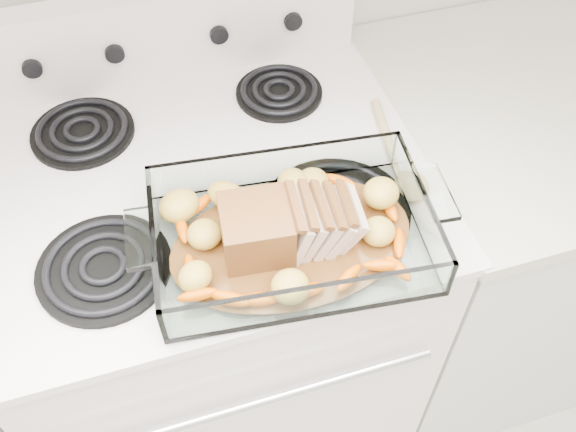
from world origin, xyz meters
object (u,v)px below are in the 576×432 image
object	(u,v)px
electric_range	(222,307)
pork_roast	(279,229)
baking_dish	(292,236)
counter_right	(480,242)

from	to	relation	value
electric_range	pork_roast	distance (m)	0.56
electric_range	baking_dish	xyz separation A→B (m)	(0.10, -0.21, 0.48)
baking_dish	electric_range	bearing A→B (deg)	122.06
baking_dish	pork_roast	world-z (taller)	pork_roast
counter_right	pork_roast	xyz separation A→B (m)	(-0.59, -0.21, 0.53)
counter_right	pork_roast	bearing A→B (deg)	-160.65
baking_dish	pork_roast	xyz separation A→B (m)	(-0.02, -0.00, 0.03)
electric_range	baking_dish	distance (m)	0.54
baking_dish	counter_right	bearing A→B (deg)	26.23
electric_range	baking_dish	world-z (taller)	electric_range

